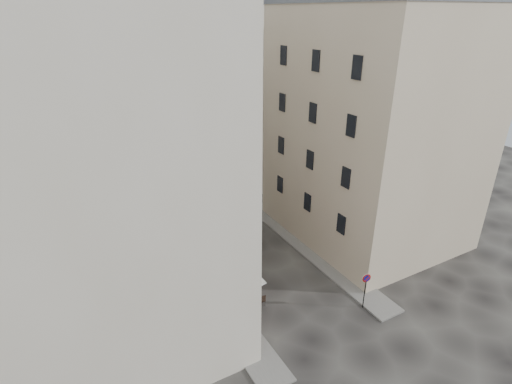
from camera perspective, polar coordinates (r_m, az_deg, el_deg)
ground at (r=28.66m, az=3.67°, el=-13.31°), size 90.00×90.00×0.00m
sidewalk_left at (r=29.90m, az=-8.02°, el=-11.57°), size 2.00×22.00×0.12m
sidewalk_right at (r=32.78m, az=7.56°, el=-7.98°), size 2.00×18.00×0.12m
building_left at (r=23.15m, az=-22.55°, el=4.36°), size 12.20×16.20×20.60m
building_right at (r=33.15m, az=16.46°, el=9.11°), size 12.20×14.20×18.60m
building_back at (r=40.45m, az=-12.11°, el=12.22°), size 18.20×10.20×18.60m
cafe_storefront at (r=26.62m, az=-5.45°, el=-11.69°), size 1.74×7.30×3.50m
stone_steps at (r=37.96m, az=-6.52°, el=-2.53°), size 9.00×3.15×0.80m
bollard_near at (r=26.37m, az=-1.29°, el=-15.70°), size 0.12×0.12×0.98m
bollard_mid at (r=28.86m, az=-4.60°, el=-11.73°), size 0.12×0.12×0.98m
bollard_far at (r=31.55m, az=-7.30°, el=-8.38°), size 0.12×0.12×0.98m
no_parking_sign at (r=26.68m, az=15.42°, el=-12.59°), size 0.59×0.16×2.60m
bistro_table_a at (r=25.96m, az=-1.51°, el=-16.56°), size 1.38×0.65×0.97m
bistro_table_b at (r=26.68m, az=0.03°, el=-15.42°), size 1.18×0.55×0.83m
bistro_table_c at (r=28.71m, az=-3.48°, el=-11.96°), size 1.42×0.67×1.00m
bistro_table_d at (r=29.94m, az=-5.31°, el=-10.48°), size 1.20×0.56×0.84m
bistro_table_e at (r=30.73m, az=-6.03°, el=-9.45°), size 1.26×0.59×0.89m
pedestrian at (r=28.23m, az=-4.01°, el=-11.78°), size 0.72×0.57×1.74m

